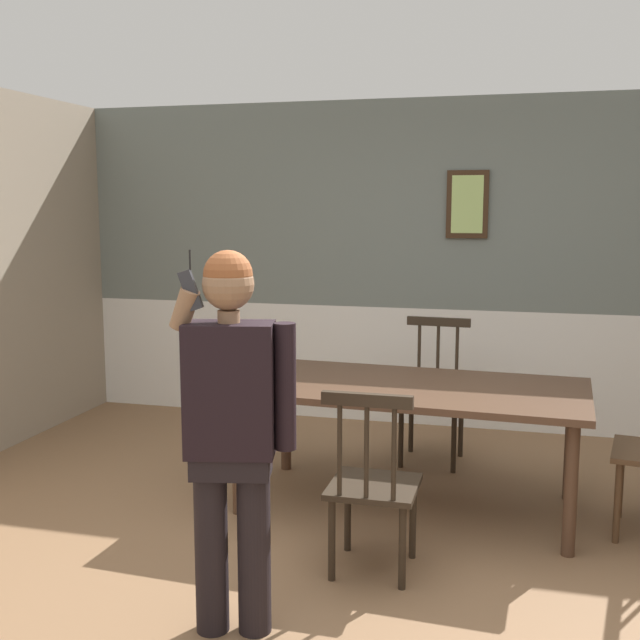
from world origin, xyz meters
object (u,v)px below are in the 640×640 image
at_px(chair_near_window, 433,395).
at_px(dining_table, 409,397).
at_px(chair_at_table_head, 373,484).
at_px(person_figure, 232,423).

bearing_deg(chair_near_window, dining_table, 90.03).
distance_m(dining_table, chair_near_window, 0.92).
xyz_separation_m(chair_at_table_head, person_figure, (-0.46, -0.67, 0.46)).
bearing_deg(person_figure, dining_table, -120.32).
bearing_deg(chair_at_table_head, person_figure, -124.28).
relative_size(dining_table, person_figure, 1.30).
bearing_deg(person_figure, chair_at_table_head, -136.95).
distance_m(chair_near_window, chair_at_table_head, 1.79).
bearing_deg(dining_table, chair_near_window, 87.02).
distance_m(chair_at_table_head, person_figure, 0.93).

